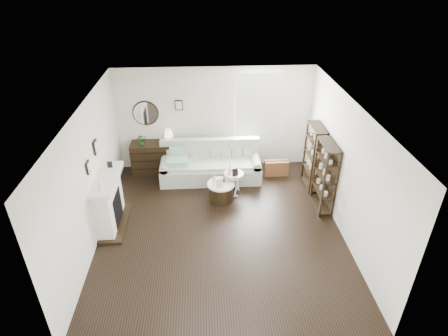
{
  "coord_description": "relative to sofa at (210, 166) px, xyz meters",
  "views": [
    {
      "loc": [
        -0.3,
        -6.22,
        5.08
      ],
      "look_at": [
        0.12,
        0.8,
        1.0
      ],
      "focal_mm": 30.0,
      "sensor_mm": 36.0,
      "label": 1
    }
  ],
  "objects": [
    {
      "name": "room",
      "position": [
        0.88,
        0.62,
        1.27
      ],
      "size": [
        5.5,
        5.5,
        5.5
      ],
      "color": "black",
      "rests_on": "ground"
    },
    {
      "name": "fireplace",
      "position": [
        -2.16,
        -1.78,
        0.22
      ],
      "size": [
        0.5,
        1.4,
        1.84
      ],
      "color": "white",
      "rests_on": "ground"
    },
    {
      "name": "bottle_drum",
      "position": [
        0.06,
        -1.09,
        0.26
      ],
      "size": [
        0.07,
        0.07,
        0.28
      ],
      "primitive_type": "cylinder",
      "color": "silver",
      "rests_on": "drum_table"
    },
    {
      "name": "flask_ped",
      "position": [
        0.45,
        -0.76,
        0.37
      ],
      "size": [
        0.13,
        0.13,
        0.24
      ],
      "primitive_type": null,
      "color": "silver",
      "rests_on": "pedestal_table"
    },
    {
      "name": "eiffel_drum",
      "position": [
        0.29,
        -0.98,
        0.22
      ],
      "size": [
        0.14,
        0.14,
        0.19
      ],
      "primitive_type": null,
      "rotation": [
        0.0,
        0.0,
        0.3
      ],
      "color": "black",
      "rests_on": "drum_table"
    },
    {
      "name": "table_lamp",
      "position": [
        -1.04,
        0.39,
        0.69
      ],
      "size": [
        0.23,
        0.23,
        0.37
      ],
      "primitive_type": null,
      "rotation": [
        0.0,
        0.0,
        -0.0
      ],
      "color": "white",
      "rests_on": "dresser"
    },
    {
      "name": "card_frame_ped",
      "position": [
        0.55,
        -0.9,
        0.34
      ],
      "size": [
        0.15,
        0.09,
        0.18
      ],
      "primitive_type": "cube",
      "rotation": [
        -0.21,
        0.0,
        0.31
      ],
      "color": "black",
      "rests_on": "pedestal_table"
    },
    {
      "name": "eiffel_ped",
      "position": [
        0.62,
        -0.75,
        0.33
      ],
      "size": [
        0.11,
        0.11,
        0.16
      ],
      "primitive_type": null,
      "rotation": [
        0.0,
        0.0,
        -0.23
      ],
      "color": "black",
      "rests_on": "pedestal_table"
    },
    {
      "name": "suitcase",
      "position": [
        1.72,
        0.02,
        -0.12
      ],
      "size": [
        0.62,
        0.22,
        0.41
      ],
      "primitive_type": "cube",
      "rotation": [
        0.0,
        0.0,
        0.02
      ],
      "color": "brown",
      "rests_on": "ground"
    },
    {
      "name": "potted_plant",
      "position": [
        -1.72,
        0.34,
        0.65
      ],
      "size": [
        0.3,
        0.28,
        0.28
      ],
      "primitive_type": "imported",
      "rotation": [
        0.0,
        0.0,
        0.29
      ],
      "color": "#214E16",
      "rests_on": "dresser"
    },
    {
      "name": "sofa",
      "position": [
        0.0,
        0.0,
        0.0
      ],
      "size": [
        2.52,
        0.87,
        0.98
      ],
      "color": "#A7B19E",
      "rests_on": "ground"
    },
    {
      "name": "pedestal_table",
      "position": [
        0.53,
        -0.78,
        0.2
      ],
      "size": [
        0.47,
        0.47,
        0.57
      ],
      "rotation": [
        0.0,
        0.0,
        0.39
      ],
      "color": "white",
      "rests_on": "ground"
    },
    {
      "name": "shelf_unit_far",
      "position": [
        2.48,
        -0.53,
        0.48
      ],
      "size": [
        0.3,
        0.8,
        1.6
      ],
      "color": "black",
      "rests_on": "ground"
    },
    {
      "name": "dresser",
      "position": [
        -1.4,
        0.39,
        0.09
      ],
      "size": [
        1.25,
        0.54,
        0.83
      ],
      "color": "black",
      "rests_on": "ground"
    },
    {
      "name": "shelf_unit_near",
      "position": [
        2.48,
        -1.43,
        0.48
      ],
      "size": [
        0.3,
        0.8,
        1.6
      ],
      "color": "black",
      "rests_on": "ground"
    },
    {
      "name": "drum_table",
      "position": [
        0.22,
        -1.02,
        -0.1
      ],
      "size": [
        0.64,
        0.64,
        0.44
      ],
      "rotation": [
        0.0,
        0.0,
        0.31
      ],
      "color": "black",
      "rests_on": "ground"
    },
    {
      "name": "quilt",
      "position": [
        -0.82,
        -0.13,
        0.25
      ],
      "size": [
        0.58,
        0.49,
        0.14
      ],
      "primitive_type": "cube",
      "rotation": [
        0.0,
        0.0,
        0.07
      ],
      "color": "#268D66",
      "rests_on": "sofa"
    },
    {
      "name": "card_frame_drum",
      "position": [
        0.17,
        -1.18,
        0.22
      ],
      "size": [
        0.16,
        0.08,
        0.21
      ],
      "primitive_type": "cube",
      "rotation": [
        -0.21,
        0.0,
        0.15
      ],
      "color": "silver",
      "rests_on": "drum_table"
    }
  ]
}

